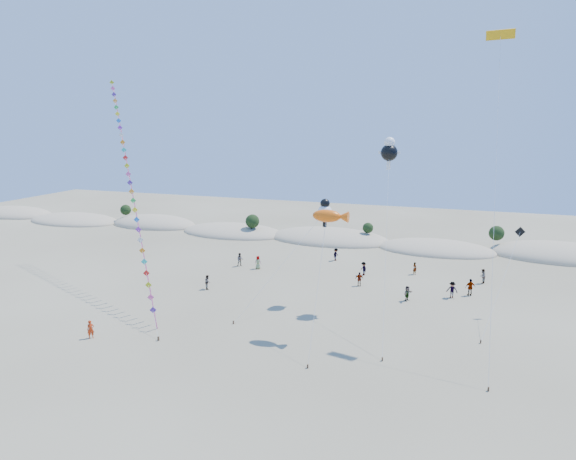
{
  "coord_description": "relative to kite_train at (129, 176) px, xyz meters",
  "views": [
    {
      "loc": [
        17.25,
        -25.47,
        17.58
      ],
      "look_at": [
        3.9,
        14.0,
        8.36
      ],
      "focal_mm": 30.0,
      "sensor_mm": 36.0,
      "label": 1
    }
  ],
  "objects": [
    {
      "name": "dark_kite",
      "position": [
        38.36,
        2.32,
        -6.31
      ],
      "size": [
        3.7,
        8.55,
        8.31
      ],
      "color": "#3F2D1E",
      "rests_on": "ground"
    },
    {
      "name": "dune_ridge",
      "position": [
        16.54,
        27.21,
        -11.97
      ],
      "size": [
        145.3,
        11.49,
        5.57
      ],
      "color": "tan",
      "rests_on": "ground"
    },
    {
      "name": "beachgoers",
      "position": [
        23.98,
        8.94,
        -11.26
      ],
      "size": [
        29.52,
        16.45,
        1.8
      ],
      "color": "slate",
      "rests_on": "ground"
    },
    {
      "name": "kite_train",
      "position": [
        0.0,
        0.0,
        0.0
      ],
      "size": [
        20.66,
        22.44,
        23.43
      ],
      "color": "#3F2D1E",
      "rests_on": "ground"
    },
    {
      "name": "cartoon_kite_high",
      "position": [
        27.14,
        2.73,
        3.01
      ],
      "size": [
        2.71,
        13.02,
        16.39
      ],
      "color": "#3F2D1E",
      "rests_on": "ground"
    },
    {
      "name": "fish_kite",
      "position": [
        23.62,
        -5.54,
        -1.94
      ],
      "size": [
        3.02,
        7.37,
        10.69
      ],
      "color": "#3F2D1E",
      "rests_on": "ground"
    },
    {
      "name": "flyer_foreground",
      "position": [
        5.11,
        -13.25,
        -11.3
      ],
      "size": [
        0.66,
        0.67,
        1.56
      ],
      "primitive_type": "imported",
      "rotation": [
        0.0,
        0.0,
        0.84
      ],
      "color": "#B22D0E",
      "rests_on": "ground"
    },
    {
      "name": "ground",
      "position": [
        15.48,
        -17.93,
        -12.08
      ],
      "size": [
        160.0,
        160.0,
        0.0
      ],
      "primitive_type": "plane",
      "color": "#776D52",
      "rests_on": "ground"
    },
    {
      "name": "parafoil_kite",
      "position": [
        35.72,
        -0.19,
        11.73
      ],
      "size": [
        2.19,
        12.02,
        24.83
      ],
      "color": "#3F2D1E",
      "rests_on": "ground"
    },
    {
      "name": "cartoon_kite_low",
      "position": [
        21.3,
        1.63,
        -2.79
      ],
      "size": [
        6.91,
        9.16,
        10.46
      ],
      "color": "#3F2D1E",
      "rests_on": "ground"
    }
  ]
}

